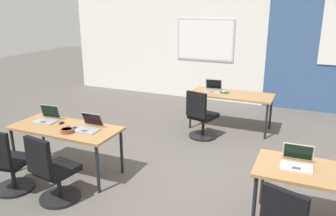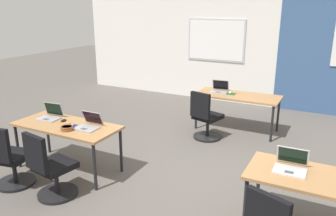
{
  "view_description": "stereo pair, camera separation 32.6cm",
  "coord_description": "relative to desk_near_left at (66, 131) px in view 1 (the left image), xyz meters",
  "views": [
    {
      "loc": [
        1.43,
        -4.19,
        2.42
      ],
      "look_at": [
        -0.48,
        0.19,
        0.94
      ],
      "focal_mm": 36.23,
      "sensor_mm": 36.0,
      "label": 1
    },
    {
      "loc": [
        1.72,
        -4.05,
        2.42
      ],
      "look_at": [
        -0.48,
        0.19,
        0.94
      ],
      "focal_mm": 36.23,
      "sensor_mm": 36.0,
      "label": 2
    }
  ],
  "objects": [
    {
      "name": "back_wall_assembly",
      "position": [
        1.8,
        4.8,
        0.75
      ],
      "size": [
        10.0,
        0.27,
        2.8
      ],
      "color": "silver",
      "rests_on": "ground"
    },
    {
      "name": "laptop_near_left_end",
      "position": [
        -0.42,
        0.1,
        0.11
      ],
      "size": [
        0.36,
        0.32,
        0.23
      ],
      "rotation": [
        0.0,
        0.0,
        0.1
      ],
      "color": "#9E9EA3",
      "rests_on": "desk_near_left"
    },
    {
      "name": "mousepad_far_left",
      "position": [
        1.59,
        2.82,
        0.06
      ],
      "size": [
        0.22,
        0.19,
        0.0
      ],
      "color": "#23512D",
      "rests_on": "desk_far_center"
    },
    {
      "name": "desk_near_right",
      "position": [
        3.5,
        0.0,
        0.0
      ],
      "size": [
        1.6,
        0.7,
        0.72
      ],
      "color": "#A37547",
      "rests_on": "ground"
    },
    {
      "name": "mouse_near_left_end",
      "position": [
        -0.14,
        0.09,
        0.08
      ],
      "size": [
        0.06,
        0.1,
        0.03
      ],
      "color": "black",
      "rests_on": "desk_near_left"
    },
    {
      "name": "desk_far_center",
      "position": [
        1.75,
        2.8,
        0.0
      ],
      "size": [
        1.6,
        0.7,
        0.72
      ],
      "color": "#A37547",
      "rests_on": "ground"
    },
    {
      "name": "mouse_near_left_inner",
      "position": [
        0.12,
        -0.04,
        0.08
      ],
      "size": [
        0.07,
        0.11,
        0.03
      ],
      "color": "#B2B2B7",
      "rests_on": "mousepad_near_left_inner"
    },
    {
      "name": "laptop_near_right_inner",
      "position": [
        3.13,
        0.04,
        0.11
      ],
      "size": [
        0.34,
        0.31,
        0.23
      ],
      "rotation": [
        0.0,
        0.0,
        0.02
      ],
      "color": "silver",
      "rests_on": "desk_near_right"
    },
    {
      "name": "chair_near_left_end",
      "position": [
        -0.35,
        -0.76,
        -0.28
      ],
      "size": [
        0.52,
        0.57,
        0.92
      ],
      "rotation": [
        0.0,
        0.0,
        3.33
      ],
      "color": "black",
      "rests_on": "ground"
    },
    {
      "name": "mouse_far_left",
      "position": [
        1.59,
        2.82,
        0.08
      ],
      "size": [
        0.06,
        0.1,
        0.03
      ],
      "color": "silver",
      "rests_on": "mousepad_far_left"
    },
    {
      "name": "laptop_far_left",
      "position": [
        1.35,
        2.86,
        0.11
      ],
      "size": [
        0.36,
        0.34,
        0.23
      ],
      "rotation": [
        0.0,
        0.0,
        0.12
      ],
      "color": "#9E9EA3",
      "rests_on": "desk_far_center"
    },
    {
      "name": "laptop_near_left_inner",
      "position": [
        0.38,
        0.05,
        0.11
      ],
      "size": [
        0.34,
        0.33,
        0.22
      ],
      "rotation": [
        0.0,
        0.0,
        0.03
      ],
      "color": "#9E9EA3",
      "rests_on": "desk_near_left"
    },
    {
      "name": "chair_near_left_inner",
      "position": [
        0.36,
        -0.7,
        -0.28
      ],
      "size": [
        0.52,
        0.57,
        0.92
      ],
      "rotation": [
        0.0,
        0.0,
        2.99
      ],
      "color": "black",
      "rests_on": "ground"
    },
    {
      "name": "desk_near_left",
      "position": [
        0.0,
        0.0,
        0.0
      ],
      "size": [
        1.6,
        0.7,
        0.72
      ],
      "color": "#A37547",
      "rests_on": "ground"
    },
    {
      "name": "chair_far_left",
      "position": [
        1.38,
        2.08,
        -0.28
      ],
      "size": [
        0.54,
        0.59,
        0.92
      ],
      "rotation": [
        0.0,
        0.0,
        2.89
      ],
      "color": "black",
      "rests_on": "ground"
    },
    {
      "name": "snack_bowl",
      "position": [
        0.18,
        -0.17,
        0.1
      ],
      "size": [
        0.18,
        0.18,
        0.06
      ],
      "color": "brown",
      "rests_on": "desk_near_left"
    },
    {
      "name": "ground_plane",
      "position": [
        1.75,
        0.6,
        -0.66
      ],
      "size": [
        24.0,
        24.0,
        0.0
      ],
      "color": "#56514C"
    },
    {
      "name": "mousepad_near_left_inner",
      "position": [
        0.12,
        -0.04,
        0.06
      ],
      "size": [
        0.22,
        0.19,
        0.0
      ],
      "color": "navy",
      "rests_on": "desk_near_left"
    }
  ]
}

